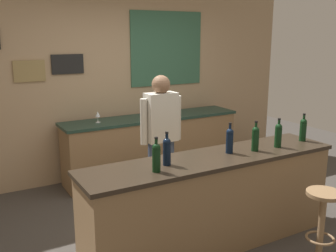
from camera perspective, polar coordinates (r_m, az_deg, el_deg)
The scene contains 14 objects.
ground_plane at distance 4.41m, azimuth 3.19°, elevation -14.59°, with size 10.00×10.00×0.00m, color #423D38.
back_wall at distance 5.74m, azimuth -7.63°, elevation 6.72°, with size 6.00×0.09×2.80m.
bar_counter at distance 3.91m, azimuth 6.51°, elevation -10.92°, with size 2.64×0.60×0.92m.
side_counter at distance 5.76m, azimuth -2.30°, elevation -2.95°, with size 2.66×0.56×0.90m.
bartender at distance 4.48m, azimuth -1.01°, elevation -1.24°, with size 0.52×0.21×1.62m.
bar_stool at distance 3.89m, azimuth 21.74°, elevation -11.95°, with size 0.32×0.32×0.68m.
wine_bottle_a at distance 3.28m, azimuth -1.73°, elevation -4.48°, with size 0.07×0.07×0.31m.
wine_bottle_b at distance 3.45m, azimuth -0.17°, elevation -3.59°, with size 0.07×0.07×0.31m.
wine_bottle_c at distance 3.84m, azimuth 9.05°, elevation -1.99°, with size 0.07×0.07×0.31m.
wine_bottle_d at distance 3.97m, azimuth 12.72°, elevation -1.68°, with size 0.07×0.07×0.31m.
wine_bottle_e at distance 4.16m, azimuth 15.90°, elevation -1.19°, with size 0.07×0.07×0.31m.
wine_bottle_f at distance 4.49m, azimuth 19.24°, elevation -0.38°, with size 0.07×0.07×0.31m.
wine_glass_a at distance 5.31m, azimuth -10.30°, elevation 1.67°, with size 0.07×0.07×0.16m.
wine_glass_b at distance 5.47m, azimuth -3.52°, elevation 2.21°, with size 0.07×0.07×0.16m.
Camera 1 is at (-2.13, -3.26, 2.06)m, focal length 41.48 mm.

